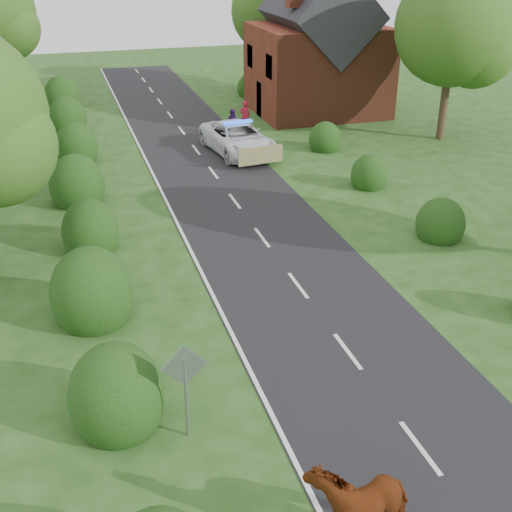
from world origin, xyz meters
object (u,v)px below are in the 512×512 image
object	(u,v)px
police_van	(238,139)
pedestrian_purple	(232,122)
cow	(358,503)
pedestrian_red	(245,116)
road_sign	(185,379)

from	to	relation	value
police_van	pedestrian_purple	world-z (taller)	police_van
cow	police_van	world-z (taller)	police_van
cow	police_van	distance (m)	24.86
police_van	pedestrian_red	xyz separation A→B (m)	(1.62, 4.18, 0.09)
pedestrian_red	police_van	bearing A→B (deg)	67.07
pedestrian_purple	pedestrian_red	bearing A→B (deg)	-107.34
cow	pedestrian_red	size ratio (longest dim) A/B	1.26
road_sign	pedestrian_red	distance (m)	26.43
police_van	pedestrian_purple	distance (m)	3.54
police_van	pedestrian_purple	bearing A→B (deg)	72.50
road_sign	police_van	world-z (taller)	road_sign
cow	police_van	size ratio (longest dim) A/B	0.37
road_sign	pedestrian_purple	world-z (taller)	road_sign
pedestrian_red	pedestrian_purple	world-z (taller)	pedestrian_red
cow	pedestrian_red	distance (m)	29.28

